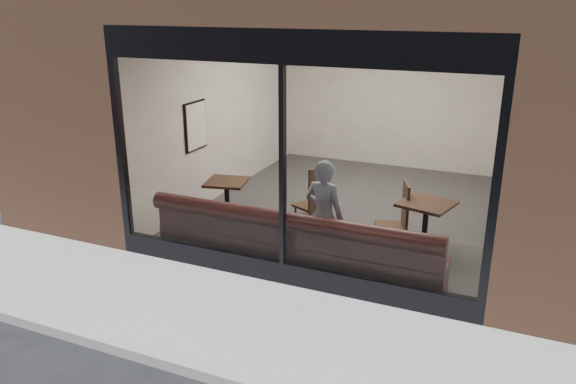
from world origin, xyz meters
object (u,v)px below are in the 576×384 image
at_px(banquette, 295,255).
at_px(cafe_chair_left, 311,206).
at_px(cafe_table_right, 427,204).
at_px(cafe_table_left, 226,182).
at_px(person, 324,216).
at_px(cafe_chair_right, 391,227).

bearing_deg(banquette, cafe_chair_left, 105.06).
bearing_deg(cafe_table_right, cafe_table_left, -175.29).
relative_size(banquette, cafe_table_left, 6.35).
bearing_deg(cafe_chair_left, cafe_table_left, 58.97).
bearing_deg(person, cafe_chair_right, -104.17).
bearing_deg(cafe_chair_right, banquette, 36.12).
relative_size(cafe_table_left, cafe_chair_right, 1.36).
relative_size(cafe_table_right, cafe_chair_left, 1.53).
bearing_deg(person, banquette, 38.30).
relative_size(cafe_chair_left, cafe_chair_right, 0.98).
relative_size(person, cafe_table_right, 2.24).
xyz_separation_m(banquette, cafe_table_right, (1.49, 1.32, 0.52)).
bearing_deg(cafe_table_right, person, -134.82).
bearing_deg(cafe_table_left, person, -24.24).
xyz_separation_m(banquette, cafe_chair_right, (0.97, 1.46, 0.01)).
xyz_separation_m(person, cafe_chair_left, (-0.84, 1.68, -0.54)).
height_order(cafe_chair_left, cafe_chair_right, same).
bearing_deg(person, cafe_table_right, -123.03).
distance_m(banquette, cafe_chair_left, 1.92).
bearing_deg(cafe_chair_right, cafe_chair_left, -35.34).
bearing_deg(cafe_chair_right, person, 43.76).
height_order(person, cafe_chair_left, person).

